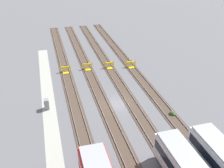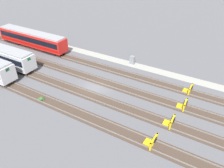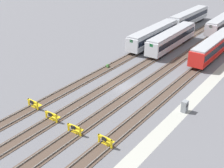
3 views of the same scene
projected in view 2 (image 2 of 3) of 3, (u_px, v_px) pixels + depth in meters
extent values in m
plane|color=#5B5B60|center=(94.00, 88.00, 35.53)|extent=(400.00, 400.00, 0.00)
cube|color=#9E9E93|center=(124.00, 62.00, 43.05)|extent=(54.00, 2.00, 0.01)
cube|color=#47382D|center=(114.00, 71.00, 40.21)|extent=(90.00, 2.23, 0.06)
cube|color=slate|center=(112.00, 72.00, 39.64)|extent=(90.00, 0.07, 0.15)
cube|color=slate|center=(116.00, 68.00, 40.68)|extent=(90.00, 0.07, 0.15)
cube|color=#47382D|center=(101.00, 81.00, 37.08)|extent=(90.00, 2.24, 0.06)
cube|color=slate|center=(99.00, 83.00, 36.51)|extent=(90.00, 0.07, 0.15)
cube|color=slate|center=(104.00, 79.00, 37.54)|extent=(90.00, 0.07, 0.15)
cube|color=#47382D|center=(86.00, 94.00, 33.95)|extent=(90.00, 2.24, 0.06)
cube|color=slate|center=(84.00, 96.00, 33.37)|extent=(90.00, 0.07, 0.15)
cube|color=slate|center=(89.00, 91.00, 34.41)|extent=(90.00, 0.07, 0.15)
cube|color=#47382D|center=(68.00, 109.00, 30.82)|extent=(90.00, 2.23, 0.06)
cube|color=slate|center=(65.00, 112.00, 30.24)|extent=(90.00, 0.07, 0.15)
cube|color=slate|center=(71.00, 106.00, 31.28)|extent=(90.00, 0.07, 0.15)
cube|color=red|center=(32.00, 39.00, 48.09)|extent=(18.01, 2.84, 2.70)
cube|color=black|center=(32.00, 37.00, 47.91)|extent=(17.29, 2.87, 1.08)
cube|color=#B70F0A|center=(33.00, 42.00, 48.50)|extent=(17.65, 2.87, 0.54)
cube|color=#999BA0|center=(31.00, 32.00, 47.27)|extent=(17.47, 2.56, 0.30)
cube|color=#1E843D|center=(4.00, 28.00, 51.35)|extent=(0.08, 0.70, 0.56)
cube|color=#1E843D|center=(63.00, 42.00, 43.74)|extent=(0.08, 0.70, 0.56)
cube|color=black|center=(17.00, 41.00, 51.38)|extent=(3.60, 2.25, 0.70)
cube|color=black|center=(52.00, 51.00, 46.64)|extent=(3.60, 2.25, 0.70)
cube|color=#1E843D|center=(29.00, 59.00, 37.47)|extent=(0.09, 0.70, 0.56)
cube|color=black|center=(19.00, 68.00, 40.35)|extent=(3.63, 2.29, 0.70)
cube|color=#1E843D|center=(7.00, 70.00, 34.34)|extent=(0.09, 0.70, 0.56)
cube|color=gold|center=(189.00, 92.00, 33.42)|extent=(0.19, 0.19, 1.15)
cube|color=gold|center=(192.00, 87.00, 34.68)|extent=(0.19, 0.19, 1.15)
cube|color=gold|center=(191.00, 87.00, 33.81)|extent=(0.34, 2.01, 0.30)
cube|color=gold|center=(186.00, 91.00, 34.56)|extent=(1.15, 1.13, 0.18)
cube|color=black|center=(192.00, 88.00, 33.73)|extent=(0.15, 0.61, 0.44)
cube|color=gold|center=(184.00, 109.00, 30.12)|extent=(0.19, 0.19, 1.15)
cube|color=gold|center=(186.00, 102.00, 31.46)|extent=(0.19, 0.19, 1.15)
cube|color=gold|center=(186.00, 103.00, 30.56)|extent=(0.32, 2.01, 0.30)
cube|color=gold|center=(181.00, 107.00, 31.27)|extent=(1.14, 1.12, 0.18)
cube|color=black|center=(187.00, 103.00, 30.49)|extent=(0.14, 0.60, 0.44)
cube|color=gold|center=(170.00, 126.00, 27.21)|extent=(0.18, 0.18, 1.15)
cube|color=gold|center=(174.00, 118.00, 28.52)|extent=(0.18, 0.18, 1.15)
cube|color=gold|center=(173.00, 120.00, 27.63)|extent=(0.26, 2.00, 0.30)
cube|color=gold|center=(168.00, 123.00, 28.36)|extent=(1.11, 1.09, 0.18)
cube|color=black|center=(174.00, 120.00, 27.56)|extent=(0.13, 0.60, 0.44)
cube|color=gold|center=(150.00, 147.00, 24.45)|extent=(0.19, 0.19, 1.15)
cube|color=gold|center=(157.00, 137.00, 25.72)|extent=(0.19, 0.19, 1.15)
cube|color=gold|center=(154.00, 139.00, 24.85)|extent=(0.32, 2.01, 0.30)
cube|color=gold|center=(149.00, 143.00, 25.60)|extent=(1.14, 1.12, 0.18)
cube|color=black|center=(156.00, 140.00, 24.77)|extent=(0.14, 0.60, 0.44)
cube|color=gray|center=(132.00, 60.00, 42.12)|extent=(0.90, 0.70, 1.60)
cube|color=#333338|center=(133.00, 58.00, 42.25)|extent=(0.70, 0.04, 0.36)
sphere|color=#38602D|center=(41.00, 99.00, 32.51)|extent=(0.64, 0.64, 0.64)
sphere|color=#38602D|center=(40.00, 99.00, 32.61)|extent=(0.44, 0.44, 0.44)
sphere|color=#38602D|center=(44.00, 99.00, 32.62)|extent=(0.36, 0.36, 0.36)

